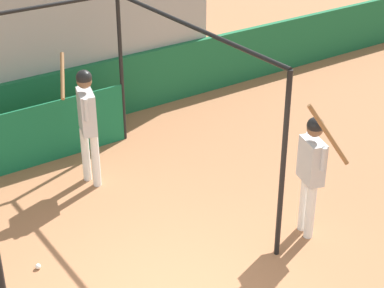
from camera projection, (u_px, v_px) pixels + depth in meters
outfield_wall at (5, 116)px, 11.15m from camera, size 24.00×0.12×1.16m
batting_cage at (42, 120)px, 9.58m from camera, size 3.72×4.21×2.68m
player_batter at (87, 115)px, 9.75m from camera, size 0.55×0.96×2.02m
player_waiting at (312, 166)px, 8.56m from camera, size 0.53×0.82×2.14m
baseball at (38, 266)px, 8.35m from camera, size 0.07×0.07×0.07m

